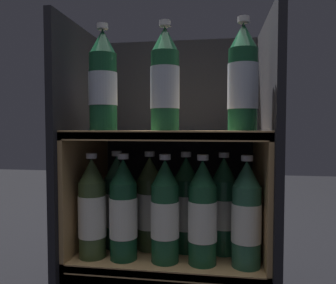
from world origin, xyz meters
name	(u,v)px	position (x,y,z in m)	size (l,w,h in m)	color
fridge_back_wall	(178,163)	(0.00, 0.36, 0.42)	(0.57, 0.02, 0.84)	black
fridge_side_left	(82,168)	(-0.27, 0.17, 0.42)	(0.02, 0.39, 0.84)	black
fridge_side_right	(267,172)	(0.27, 0.17, 0.42)	(0.02, 0.39, 0.84)	black
shelf_lower	(170,260)	(0.00, 0.16, 0.15)	(0.53, 0.35, 0.19)	tan
shelf_upper	(170,184)	(0.00, 0.17, 0.38)	(0.53, 0.35, 0.54)	tan
bottle_upper_front_0	(103,83)	(-0.17, 0.07, 0.66)	(0.08, 0.08, 0.28)	#144228
bottle_upper_front_1	(163,82)	(0.00, 0.07, 0.66)	(0.08, 0.08, 0.28)	#194C2D
bottle_upper_front_2	(243,81)	(0.20, 0.07, 0.66)	(0.08, 0.08, 0.28)	#144228
bottle_lower_front_0	(92,211)	(-0.20, 0.07, 0.32)	(0.08, 0.08, 0.28)	#384C28
bottle_lower_front_1	(123,212)	(-0.11, 0.07, 0.32)	(0.08, 0.08, 0.28)	#144228
bottle_lower_front_2	(164,213)	(0.00, 0.07, 0.32)	(0.08, 0.08, 0.28)	#194C2D
bottle_lower_front_3	(202,215)	(0.10, 0.07, 0.32)	(0.08, 0.08, 0.28)	#194C2D
bottle_lower_front_4	(246,217)	(0.21, 0.07, 0.32)	(0.08, 0.08, 0.28)	#285B42
bottle_lower_back_0	(117,204)	(-0.16, 0.15, 0.32)	(0.08, 0.08, 0.28)	#285B42
bottle_lower_back_1	(150,205)	(-0.06, 0.15, 0.32)	(0.08, 0.08, 0.28)	#384C28
bottle_lower_back_2	(186,206)	(0.05, 0.15, 0.32)	(0.08, 0.08, 0.28)	#194C2D
bottle_lower_back_3	(224,207)	(0.15, 0.15, 0.32)	(0.08, 0.08, 0.28)	#1E5638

